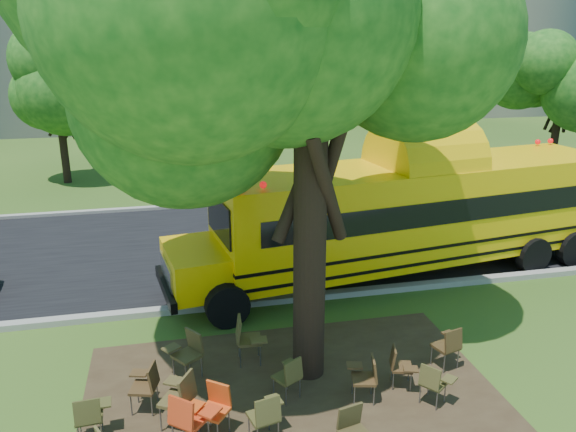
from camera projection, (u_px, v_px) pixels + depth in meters
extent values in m
plane|color=#284916|center=(231.00, 385.00, 9.92)|extent=(160.00, 160.00, 0.00)
cube|color=#382819|center=(292.00, 394.00, 9.66)|extent=(7.00, 4.50, 0.03)
cube|color=black|center=(202.00, 247.00, 16.43)|extent=(80.00, 8.00, 0.04)
cube|color=gray|center=(215.00, 306.00, 12.69)|extent=(80.00, 0.25, 0.14)
cube|color=gray|center=(194.00, 206.00, 20.23)|extent=(80.00, 0.25, 0.14)
cylinder|color=black|center=(63.00, 141.00, 23.25)|extent=(0.32, 0.32, 3.50)
sphere|color=#125214|center=(56.00, 80.00, 22.50)|extent=(4.80, 4.80, 4.80)
cylinder|color=black|center=(377.00, 130.00, 23.95)|extent=(0.38, 0.38, 4.20)
sphere|color=#125214|center=(380.00, 58.00, 23.06)|extent=(5.60, 5.60, 5.60)
cylinder|color=black|center=(555.00, 134.00, 24.75)|extent=(0.34, 0.34, 3.60)
sphere|color=#125214|center=(564.00, 75.00, 23.97)|extent=(5.00, 5.00, 5.00)
cylinder|color=black|center=(310.00, 254.00, 9.57)|extent=(0.56, 0.56, 4.68)
sphere|color=#125214|center=(312.00, 45.00, 8.53)|extent=(7.16, 7.16, 7.16)
cube|color=yellow|center=(420.00, 209.00, 14.31)|extent=(10.70, 3.87, 2.33)
cube|color=black|center=(430.00, 198.00, 14.33)|extent=(10.14, 3.82, 0.57)
cube|color=yellow|center=(195.00, 267.00, 12.57)|extent=(1.53, 2.25, 0.90)
cube|color=black|center=(419.00, 231.00, 14.49)|extent=(10.73, 3.90, 0.08)
cube|color=black|center=(418.00, 244.00, 14.60)|extent=(10.73, 3.90, 0.08)
cylinder|color=black|center=(227.00, 306.00, 11.79)|extent=(0.98, 0.42, 0.95)
cylinder|color=black|center=(203.00, 265.00, 13.91)|extent=(0.98, 0.42, 0.95)
cylinder|color=black|center=(534.00, 255.00, 14.55)|extent=(0.98, 0.42, 0.95)
cylinder|color=black|center=(474.00, 227.00, 16.67)|extent=(0.98, 0.42, 0.95)
cylinder|color=black|center=(573.00, 249.00, 15.00)|extent=(0.98, 0.42, 0.95)
cylinder|color=black|center=(510.00, 222.00, 17.12)|extent=(0.98, 0.42, 0.95)
cube|color=#44421D|center=(89.00, 417.00, 8.43)|extent=(0.42, 0.40, 0.05)
cube|color=#44421D|center=(87.00, 412.00, 8.21)|extent=(0.38, 0.12, 0.38)
cube|color=#44421D|center=(104.00, 403.00, 8.58)|extent=(0.22, 0.28, 0.03)
cylinder|color=slate|center=(80.00, 424.00, 8.60)|extent=(0.02, 0.02, 0.42)
cube|color=red|center=(190.00, 419.00, 8.27)|extent=(0.63, 0.63, 0.05)
cube|color=red|center=(181.00, 413.00, 8.03)|extent=(0.40, 0.36, 0.44)
cube|color=red|center=(210.00, 411.00, 8.24)|extent=(0.38, 0.39, 0.03)
cylinder|color=slate|center=(189.00, 422.00, 8.59)|extent=(0.03, 0.03, 0.49)
cube|color=#504422|center=(177.00, 400.00, 8.69)|extent=(0.62, 0.63, 0.06)
cube|color=#504422|center=(188.00, 389.00, 8.56)|extent=(0.31, 0.44, 0.45)
cube|color=#504422|center=(175.00, 381.00, 8.94)|extent=(0.39, 0.37, 0.03)
cylinder|color=slate|center=(161.00, 419.00, 8.65)|extent=(0.03, 0.03, 0.50)
cylinder|color=slate|center=(194.00, 409.00, 8.88)|extent=(0.03, 0.03, 0.50)
cube|color=#D84C17|center=(213.00, 412.00, 8.51)|extent=(0.57, 0.57, 0.05)
cube|color=#D84C17|center=(219.00, 393.00, 8.60)|extent=(0.37, 0.31, 0.40)
cube|color=#D84C17|center=(195.00, 406.00, 8.45)|extent=(0.34, 0.35, 0.03)
cylinder|color=slate|center=(210.00, 415.00, 8.79)|extent=(0.02, 0.02, 0.45)
cube|color=#4A4620|center=(263.00, 417.00, 8.40)|extent=(0.50, 0.48, 0.05)
cube|color=#4A4620|center=(268.00, 411.00, 8.18)|extent=(0.41, 0.18, 0.40)
cube|color=#4A4620|center=(274.00, 400.00, 8.58)|extent=(0.28, 0.32, 0.03)
cylinder|color=slate|center=(249.00, 426.00, 8.54)|extent=(0.02, 0.02, 0.45)
cube|color=#43391D|center=(350.00, 416.00, 8.10)|extent=(0.40, 0.18, 0.39)
cube|color=#4C351B|center=(364.00, 379.00, 9.36)|extent=(0.46, 0.48, 0.05)
cube|color=#4C351B|center=(374.00, 368.00, 9.29)|extent=(0.18, 0.39, 0.38)
cube|color=#4C351B|center=(354.00, 365.00, 9.54)|extent=(0.31, 0.26, 0.03)
cylinder|color=slate|center=(354.00, 396.00, 9.27)|extent=(0.02, 0.02, 0.43)
cylinder|color=slate|center=(371.00, 384.00, 9.57)|extent=(0.02, 0.02, 0.43)
cube|color=#4D4821|center=(433.00, 383.00, 9.29)|extent=(0.51, 0.51, 0.04)
cube|color=#4D4821|center=(430.00, 377.00, 9.12)|extent=(0.28, 0.33, 0.36)
cube|color=#4D4821|center=(449.00, 379.00, 9.22)|extent=(0.32, 0.31, 0.03)
cylinder|color=slate|center=(428.00, 386.00, 9.55)|extent=(0.02, 0.02, 0.40)
cylinder|color=slate|center=(437.00, 401.00, 9.15)|extent=(0.02, 0.02, 0.40)
cube|color=#4A331A|center=(144.00, 388.00, 9.10)|extent=(0.49, 0.50, 0.05)
cube|color=#4A331A|center=(153.00, 377.00, 9.03)|extent=(0.20, 0.40, 0.39)
cube|color=#4A331A|center=(139.00, 373.00, 9.30)|extent=(0.32, 0.28, 0.03)
cylinder|color=slate|center=(131.00, 405.00, 9.02)|extent=(0.02, 0.02, 0.44)
cylinder|color=slate|center=(157.00, 394.00, 9.32)|extent=(0.02, 0.02, 0.44)
cube|color=#4A4020|center=(187.00, 356.00, 9.96)|extent=(0.59, 0.60, 0.05)
cube|color=#4A4020|center=(195.00, 341.00, 10.03)|extent=(0.32, 0.40, 0.42)
cube|color=#4A4020|center=(171.00, 348.00, 9.98)|extent=(0.37, 0.36, 0.03)
cylinder|color=slate|center=(186.00, 375.00, 9.80)|extent=(0.02, 0.02, 0.47)
cylinder|color=slate|center=(189.00, 360.00, 10.27)|extent=(0.02, 0.02, 0.47)
cube|color=#4F4622|center=(249.00, 340.00, 10.45)|extent=(0.47, 0.49, 0.05)
cube|color=#4F4622|center=(238.00, 329.00, 10.35)|extent=(0.13, 0.44, 0.44)
cube|color=#4F4622|center=(259.00, 340.00, 10.19)|extent=(0.32, 0.26, 0.03)
cylinder|color=slate|center=(258.00, 345.00, 10.73)|extent=(0.03, 0.03, 0.49)
cylinder|color=slate|center=(240.00, 357.00, 10.33)|extent=(0.03, 0.03, 0.49)
cube|color=#48451F|center=(287.00, 377.00, 9.43)|extent=(0.52, 0.52, 0.05)
cube|color=#48451F|center=(293.00, 371.00, 9.25)|extent=(0.37, 0.26, 0.37)
cube|color=#48451F|center=(291.00, 363.00, 9.63)|extent=(0.31, 0.33, 0.03)
cylinder|color=slate|center=(274.00, 387.00, 9.50)|extent=(0.02, 0.02, 0.42)
cylinder|color=slate|center=(300.00, 388.00, 9.48)|extent=(0.02, 0.02, 0.42)
cube|color=#4A331A|center=(402.00, 367.00, 9.75)|extent=(0.45, 0.46, 0.04)
cube|color=#4A331A|center=(393.00, 357.00, 9.71)|extent=(0.18, 0.36, 0.35)
cube|color=#4A331A|center=(411.00, 369.00, 9.51)|extent=(0.29, 0.26, 0.03)
cylinder|color=slate|center=(409.00, 372.00, 9.94)|extent=(0.02, 0.02, 0.40)
cylinder|color=slate|center=(393.00, 382.00, 9.68)|extent=(0.02, 0.02, 0.40)
cube|color=#443118|center=(446.00, 347.00, 10.31)|extent=(0.51, 0.49, 0.05)
cube|color=#443118|center=(454.00, 341.00, 10.10)|extent=(0.40, 0.20, 0.40)
cube|color=#443118|center=(450.00, 334.00, 10.50)|extent=(0.28, 0.33, 0.03)
cylinder|color=slate|center=(431.00, 355.00, 10.44)|extent=(0.02, 0.02, 0.44)
cylinder|color=slate|center=(458.00, 359.00, 10.31)|extent=(0.02, 0.02, 0.44)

